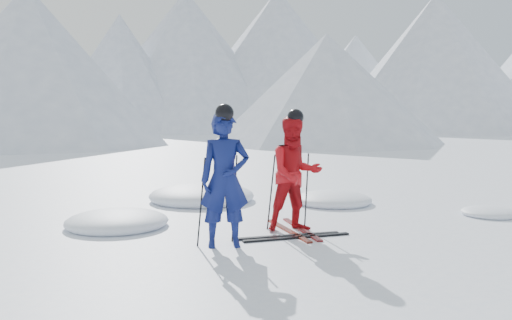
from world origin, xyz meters
name	(u,v)px	position (x,y,z in m)	size (l,w,h in m)	color
ground	(354,222)	(0.00, 0.00, 0.00)	(160.00, 160.00, 0.00)	white
mountain_range	(156,51)	(5.71, 35.31, 6.72)	(106.15, 62.94, 15.53)	#B2BCD1
skier_blue	(225,180)	(-2.63, -0.62, 0.95)	(0.69, 0.46, 1.90)	#0E1755
skier_red	(295,174)	(-1.24, -0.14, 0.92)	(0.89, 0.69, 1.83)	#B70E15
pole_blue_left	(201,202)	(-2.93, -0.47, 0.63)	(0.02, 0.02, 1.27)	black
pole_blue_right	(235,198)	(-2.38, -0.37, 0.63)	(0.02, 0.02, 1.27)	black
pole_red_left	(271,192)	(-1.54, 0.11, 0.61)	(0.02, 0.02, 1.22)	black
pole_red_right	(307,190)	(-0.94, 0.01, 0.61)	(0.02, 0.02, 1.22)	black
ski_worn_left	(288,230)	(-1.36, -0.14, 0.01)	(0.09, 1.70, 0.03)	black
ski_worn_right	(301,229)	(-1.12, -0.14, 0.01)	(0.09, 1.70, 0.03)	black
ski_loose_a	(286,236)	(-1.57, -0.47, 0.01)	(0.09, 1.70, 0.03)	black
ski_loose_b	(297,237)	(-1.47, -0.62, 0.01)	(0.09, 1.70, 0.03)	black
snow_lumps	(225,207)	(-1.45, 2.35, 0.00)	(7.76, 5.41, 0.49)	white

